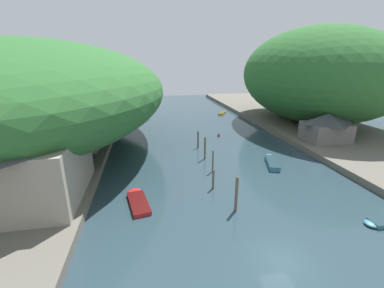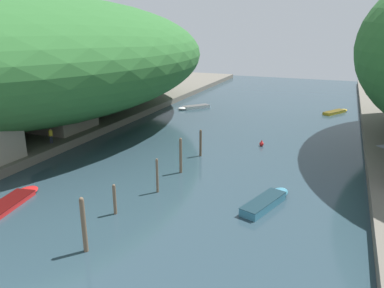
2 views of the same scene
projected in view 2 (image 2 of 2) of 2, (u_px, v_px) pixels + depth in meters
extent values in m
plane|color=#283D47|center=(218.00, 148.00, 43.33)|extent=(130.00, 130.00, 0.00)
cube|color=#666056|center=(39.00, 123.00, 52.75)|extent=(22.00, 120.00, 0.92)
ellipsoid|color=#2D662D|center=(39.00, 57.00, 52.74)|extent=(43.04, 60.25, 16.71)
cube|color=gray|center=(62.00, 118.00, 47.57)|extent=(6.28, 6.84, 2.68)
pyramid|color=#38704C|center=(60.00, 102.00, 46.93)|extent=(6.78, 7.39, 1.59)
cube|color=red|center=(8.00, 204.00, 29.35)|extent=(2.57, 4.89, 0.36)
ellipsoid|color=red|center=(26.00, 192.00, 31.52)|extent=(2.05, 2.59, 0.36)
cube|color=#450A0A|center=(8.00, 202.00, 29.29)|extent=(2.62, 4.99, 0.03)
cube|color=teal|center=(263.00, 204.00, 29.04)|extent=(2.80, 5.00, 0.64)
ellipsoid|color=teal|center=(278.00, 194.00, 30.79)|extent=(2.00, 2.69, 0.64)
cube|color=#132A33|center=(264.00, 200.00, 28.94)|extent=(2.86, 5.10, 0.03)
cube|color=white|center=(196.00, 107.00, 64.25)|extent=(4.07, 4.50, 0.44)
ellipsoid|color=white|center=(184.00, 108.00, 63.21)|extent=(2.57, 2.68, 0.44)
cube|color=#525252|center=(196.00, 105.00, 64.18)|extent=(4.15, 4.59, 0.03)
cube|color=gold|center=(334.00, 112.00, 60.28)|extent=(3.41, 4.55, 0.39)
ellipsoid|color=gold|center=(342.00, 110.00, 61.59)|extent=(2.20, 2.57, 0.39)
cube|color=#4C3E0E|center=(334.00, 111.00, 60.22)|extent=(3.48, 4.64, 0.03)
cylinder|color=brown|center=(84.00, 226.00, 22.99)|extent=(0.30, 0.30, 3.52)
sphere|color=brown|center=(81.00, 199.00, 22.44)|extent=(0.27, 0.27, 0.27)
cylinder|color=brown|center=(115.00, 200.00, 27.85)|extent=(0.25, 0.25, 2.25)
sphere|color=brown|center=(114.00, 186.00, 27.50)|extent=(0.22, 0.22, 0.22)
cylinder|color=brown|center=(157.00, 176.00, 31.43)|extent=(0.21, 0.21, 2.90)
sphere|color=brown|center=(157.00, 160.00, 30.98)|extent=(0.19, 0.19, 0.19)
cylinder|color=brown|center=(181.00, 156.00, 35.59)|extent=(0.27, 0.27, 3.32)
sphere|color=brown|center=(181.00, 139.00, 35.07)|extent=(0.24, 0.24, 0.24)
cylinder|color=brown|center=(201.00, 144.00, 40.29)|extent=(0.25, 0.25, 2.80)
sphere|color=brown|center=(201.00, 131.00, 39.85)|extent=(0.23, 0.23, 0.23)
sphere|color=red|center=(262.00, 144.00, 43.97)|extent=(0.51, 0.51, 0.51)
cone|color=red|center=(262.00, 141.00, 43.86)|extent=(0.25, 0.25, 0.25)
cylinder|color=#282D3D|center=(8.00, 157.00, 36.41)|extent=(0.13, 0.13, 0.85)
cylinder|color=#282D3D|center=(10.00, 156.00, 36.57)|extent=(0.13, 0.13, 0.85)
cube|color=navy|center=(8.00, 149.00, 36.27)|extent=(0.25, 0.40, 0.62)
sphere|color=tan|center=(7.00, 145.00, 36.14)|extent=(0.22, 0.22, 0.22)
cylinder|color=#282D3D|center=(50.00, 140.00, 41.86)|extent=(0.13, 0.13, 0.85)
cylinder|color=#282D3D|center=(52.00, 139.00, 41.98)|extent=(0.13, 0.13, 0.85)
cube|color=gold|center=(50.00, 133.00, 41.70)|extent=(0.35, 0.44, 0.62)
sphere|color=#9E7051|center=(50.00, 130.00, 41.57)|extent=(0.22, 0.22, 0.22)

